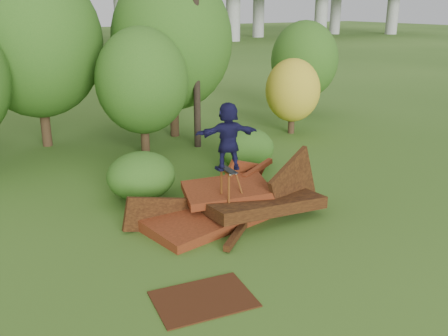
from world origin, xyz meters
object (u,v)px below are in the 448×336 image
flat_plate (203,299)px  scrap_pile (233,204)px  utility_pole (196,34)px  skater (228,136)px

flat_plate → scrap_pile: bearing=49.6°
flat_plate → utility_pole: (5.28, 10.03, 4.53)m
scrap_pile → utility_pole: 8.43m
flat_plate → utility_pole: bearing=62.2°
scrap_pile → utility_pole: bearing=69.3°
skater → utility_pole: bearing=-96.8°
skater → scrap_pile: bearing=-120.6°
scrap_pile → flat_plate: 4.18m
utility_pole → skater: bearing=-112.4°
skater → flat_plate: size_ratio=0.90×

